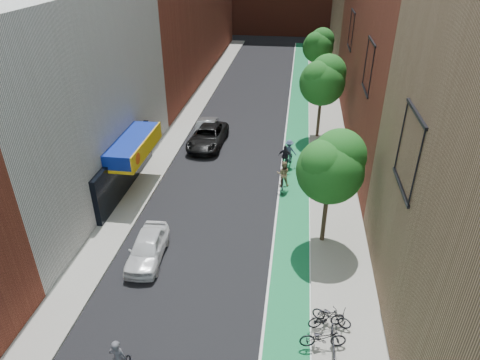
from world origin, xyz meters
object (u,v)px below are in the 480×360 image
at_px(parked_car_white, 147,248).
at_px(cyclist_lane_far, 289,155).
at_px(parked_car_black, 208,137).
at_px(cyclist_lane_near, 283,178).
at_px(parked_car_silver, 206,130).
at_px(cyclist_lane_mid, 285,162).

distance_m(parked_car_white, cyclist_lane_far, 13.14).
xyz_separation_m(parked_car_black, cyclist_lane_near, (6.20, -6.15, 0.13)).
bearing_deg(parked_car_silver, cyclist_lane_near, -49.73).
distance_m(parked_car_black, parked_car_silver, 1.47).
relative_size(parked_car_white, parked_car_black, 0.74).
xyz_separation_m(cyclist_lane_near, cyclist_lane_mid, (0.00, 2.65, -0.16)).
bearing_deg(parked_car_black, parked_car_white, -88.67).
distance_m(parked_car_silver, cyclist_lane_far, 7.98).
distance_m(cyclist_lane_near, cyclist_lane_mid, 2.65).
xyz_separation_m(parked_car_black, cyclist_lane_far, (6.45, -2.63, 0.11)).
distance_m(parked_car_white, parked_car_black, 13.92).
bearing_deg(parked_car_black, cyclist_lane_mid, -27.07).
xyz_separation_m(parked_car_white, cyclist_lane_far, (6.71, 11.29, 0.18)).
xyz_separation_m(cyclist_lane_near, cyclist_lane_far, (0.25, 3.53, -0.02)).
bearing_deg(parked_car_white, cyclist_lane_near, 46.55).
bearing_deg(parked_car_silver, cyclist_lane_far, -31.35).
bearing_deg(cyclist_lane_near, parked_car_black, -45.94).
relative_size(parked_car_white, parked_car_silver, 0.94).
xyz_separation_m(parked_car_white, cyclist_lane_near, (6.46, 7.77, 0.19)).
bearing_deg(parked_car_white, parked_car_black, 85.23).
bearing_deg(parked_car_black, cyclist_lane_far, -19.77).
relative_size(parked_car_white, cyclist_lane_far, 2.02).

